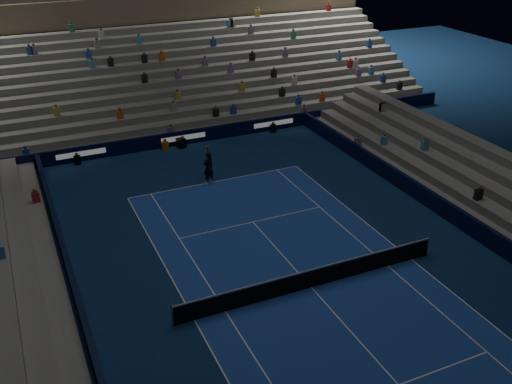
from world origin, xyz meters
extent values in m
plane|color=#0C2348|center=(0.00, 0.00, 0.00)|extent=(90.00, 90.00, 0.00)
cube|color=#1B3F99|center=(0.00, 0.00, 0.01)|extent=(10.97, 23.77, 0.01)
cube|color=black|center=(0.00, 18.50, 0.50)|extent=(44.00, 0.25, 1.00)
cube|color=black|center=(9.70, 0.00, 0.50)|extent=(0.25, 37.00, 1.00)
cube|color=black|center=(-9.70, 0.00, 0.50)|extent=(0.25, 37.00, 1.00)
cube|color=slate|center=(0.00, 19.50, 0.25)|extent=(44.00, 1.00, 0.50)
cube|color=slate|center=(0.00, 20.50, 0.50)|extent=(44.00, 1.00, 1.00)
cube|color=slate|center=(0.00, 21.50, 0.75)|extent=(44.00, 1.00, 1.50)
cube|color=slate|center=(0.00, 22.50, 1.00)|extent=(44.00, 1.00, 2.00)
cube|color=slate|center=(0.00, 23.50, 1.25)|extent=(44.00, 1.00, 2.50)
cube|color=slate|center=(0.00, 24.50, 1.50)|extent=(44.00, 1.00, 3.00)
cube|color=slate|center=(0.00, 25.50, 1.75)|extent=(44.00, 1.00, 3.50)
cube|color=slate|center=(0.00, 26.50, 2.00)|extent=(44.00, 1.00, 4.00)
cube|color=slate|center=(0.00, 27.50, 2.25)|extent=(44.00, 1.00, 4.50)
cube|color=slate|center=(0.00, 28.50, 2.50)|extent=(44.00, 1.00, 5.00)
cube|color=slate|center=(0.00, 29.50, 2.75)|extent=(44.00, 1.00, 5.50)
cube|color=slate|center=(0.00, 30.50, 3.00)|extent=(44.00, 1.00, 6.00)
cube|color=#826C50|center=(0.00, 31.60, 7.10)|extent=(44.00, 0.60, 2.20)
cube|color=slate|center=(10.50, 0.00, 0.25)|extent=(1.00, 37.00, 0.50)
cube|color=slate|center=(11.50, 0.00, 0.50)|extent=(1.00, 37.00, 1.00)
cube|color=slate|center=(-10.50, 0.00, 0.25)|extent=(1.00, 37.00, 0.50)
cube|color=slate|center=(-11.50, 0.00, 0.50)|extent=(1.00, 37.00, 1.00)
cube|color=slate|center=(-12.50, 0.00, 0.75)|extent=(1.00, 37.00, 1.50)
cylinder|color=#B2B2B7|center=(-6.40, 0.00, 0.55)|extent=(0.10, 0.10, 1.10)
cylinder|color=#B2B2B7|center=(6.40, 0.00, 0.55)|extent=(0.10, 0.10, 1.10)
cube|color=black|center=(0.00, 0.00, 0.45)|extent=(12.80, 0.03, 0.90)
cube|color=white|center=(0.00, 0.00, 0.94)|extent=(12.80, 0.04, 0.08)
imported|color=black|center=(-0.49, 11.88, 1.03)|extent=(0.87, 0.72, 2.05)
cube|color=black|center=(-0.33, 18.03, 0.32)|extent=(0.51, 0.61, 0.64)
cylinder|color=black|center=(-0.33, 17.57, 0.51)|extent=(0.18, 0.36, 0.16)
camera|label=1|loc=(-10.95, -18.34, 15.53)|focal=40.86mm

